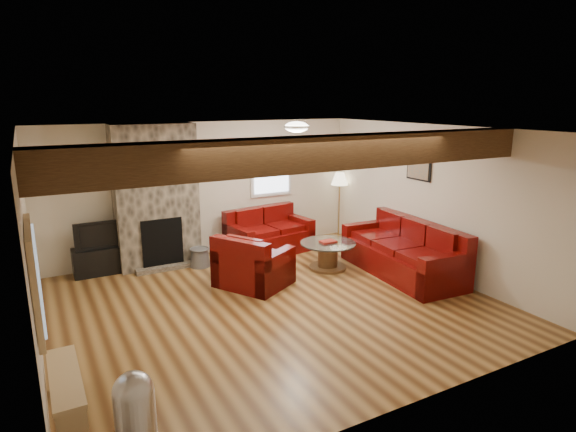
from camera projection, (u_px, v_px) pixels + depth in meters
name	position (u px, v px, depth m)	size (l,w,h in m)	color
room	(272.00, 221.00, 6.69)	(8.00, 8.00, 8.00)	brown
oak_beam	(322.00, 153.00, 5.38)	(6.00, 0.36, 0.38)	#351F10
chimney_breast	(156.00, 198.00, 8.36)	(1.40, 0.67, 2.50)	#353029
back_window	(271.00, 169.00, 9.56)	(0.90, 0.08, 1.10)	silver
hatch_window	(35.00, 278.00, 3.99)	(0.08, 1.00, 0.90)	tan
ceiling_dome	(297.00, 129.00, 7.60)	(0.40, 0.40, 0.18)	white
artwork_back	(214.00, 165.00, 8.97)	(0.42, 0.06, 0.52)	black
artwork_right	(418.00, 168.00, 8.21)	(0.06, 0.55, 0.42)	black
sofa_three	(402.00, 248.00, 8.10)	(2.32, 0.97, 0.90)	#440504
loveseat	(269.00, 231.00, 9.29)	(1.57, 0.91, 0.84)	#440504
armchair_red	(254.00, 260.00, 7.63)	(1.03, 0.90, 0.83)	#440504
coffee_table	(328.00, 255.00, 8.41)	(0.97, 0.97, 0.50)	#4B2D18
tv_cabinet	(102.00, 260.00, 8.17)	(0.92, 0.37, 0.46)	black
television	(99.00, 234.00, 8.06)	(0.82, 0.11, 0.47)	black
floor_lamp	(340.00, 182.00, 10.06)	(0.36, 0.36, 1.41)	tan
pine_bench	(67.00, 396.00, 4.46)	(0.27, 1.14, 0.43)	tan
pedal_bin	(136.00, 419.00, 3.84)	(0.33, 0.33, 0.82)	#B4B4B9
coal_bucket	(200.00, 257.00, 8.53)	(0.36, 0.36, 0.34)	slate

